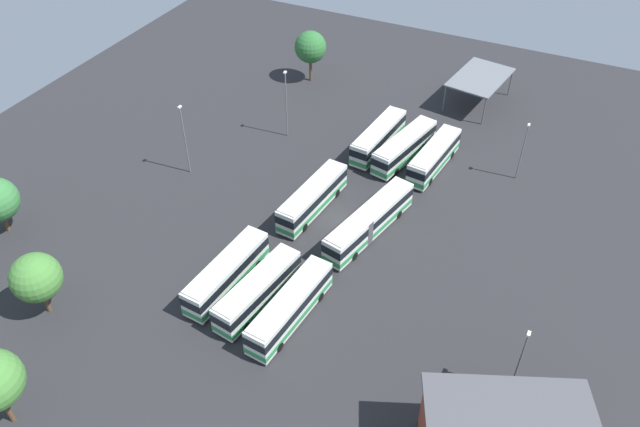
% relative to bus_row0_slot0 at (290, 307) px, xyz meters
% --- Properties ---
extents(ground_plane, '(108.31, 108.31, 0.00)m').
position_rel_bus_row0_slot0_xyz_m(ground_plane, '(15.57, 1.60, -1.85)').
color(ground_plane, '#28282B').
extents(bus_row0_slot0, '(12.00, 3.72, 3.51)m').
position_rel_bus_row0_slot0_xyz_m(bus_row0_slot0, '(0.00, 0.00, 0.00)').
color(bus_row0_slot0, silver).
rests_on(bus_row0_slot0, ground_plane).
extents(bus_row0_slot1, '(11.39, 4.17, 3.51)m').
position_rel_bus_row0_slot0_xyz_m(bus_row0_slot1, '(0.53, 3.88, -0.00)').
color(bus_row0_slot1, silver).
rests_on(bus_row0_slot1, ground_plane).
extents(bus_row0_slot2, '(11.68, 3.50, 3.51)m').
position_rel_bus_row0_slot0_xyz_m(bus_row0_slot2, '(1.27, 7.95, -0.00)').
color(bus_row0_slot2, silver).
rests_on(bus_row0_slot2, ground_plane).
extents(bus_row1_slot0, '(14.42, 5.60, 3.51)m').
position_rel_bus_row0_slot0_xyz_m(bus_row1_slot0, '(14.85, -2.14, 0.00)').
color(bus_row1_slot0, silver).
rests_on(bus_row1_slot0, ground_plane).
extents(bus_row1_slot2, '(12.01, 3.74, 3.51)m').
position_rel_bus_row0_slot0_xyz_m(bus_row1_slot2, '(15.93, 5.40, 0.00)').
color(bus_row1_slot2, silver).
rests_on(bus_row1_slot2, ground_plane).
extents(bus_row2_slot0, '(11.27, 3.79, 3.51)m').
position_rel_bus_row0_slot0_xyz_m(bus_row2_slot0, '(30.02, -4.82, -0.00)').
color(bus_row2_slot0, silver).
rests_on(bus_row2_slot0, ground_plane).
extents(bus_row2_slot1, '(12.00, 5.02, 3.51)m').
position_rel_bus_row0_slot0_xyz_m(bus_row2_slot1, '(30.43, -0.71, -0.00)').
color(bus_row2_slot1, silver).
rests_on(bus_row2_slot1, ground_plane).
extents(bus_row2_slot2, '(11.61, 3.65, 3.51)m').
position_rel_bus_row0_slot0_xyz_m(bus_row2_slot2, '(31.08, 3.15, -0.00)').
color(bus_row2_slot2, silver).
rests_on(bus_row2_slot2, ground_plane).
extents(maintenance_shelter, '(11.34, 8.22, 4.35)m').
position_rel_bus_row0_slot0_xyz_m(maintenance_shelter, '(48.45, -5.61, 2.30)').
color(maintenance_shelter, slate).
rests_on(maintenance_shelter, ground_plane).
extents(lamp_post_near_entrance, '(0.56, 0.28, 9.71)m').
position_rel_bus_row0_slot0_xyz_m(lamp_post_near_entrance, '(28.66, 15.52, 3.42)').
color(lamp_post_near_entrance, slate).
rests_on(lamp_post_near_entrance, ground_plane).
extents(lamp_post_mid_lot, '(0.56, 0.28, 8.04)m').
position_rel_bus_row0_slot0_xyz_m(lamp_post_mid_lot, '(1.12, -21.17, 2.58)').
color(lamp_post_mid_lot, slate).
rests_on(lamp_post_mid_lot, ground_plane).
extents(lamp_post_by_building, '(0.56, 0.28, 9.60)m').
position_rel_bus_row0_slot0_xyz_m(lamp_post_by_building, '(15.91, 22.78, 3.37)').
color(lamp_post_by_building, slate).
rests_on(lamp_post_by_building, ground_plane).
extents(lamp_post_far_corner, '(0.56, 0.28, 7.92)m').
position_rel_bus_row0_slot0_xyz_m(lamp_post_far_corner, '(32.53, -14.92, 2.52)').
color(lamp_post_far_corner, slate).
rests_on(lamp_post_far_corner, ground_plane).
extents(tree_west_edge, '(4.87, 4.87, 7.14)m').
position_rel_bus_row0_slot0_xyz_m(tree_west_edge, '(-9.34, 22.16, 2.84)').
color(tree_west_edge, brown).
rests_on(tree_west_edge, ground_plane).
extents(tree_northwest, '(4.82, 4.82, 8.00)m').
position_rel_bus_row0_slot0_xyz_m(tree_northwest, '(44.11, 19.57, 3.71)').
color(tree_northwest, brown).
rests_on(tree_northwest, ground_plane).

